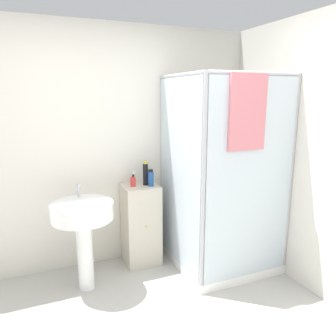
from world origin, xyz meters
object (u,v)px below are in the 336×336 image
(soap_dispenser, at_px, (133,182))
(lotion_bottle_white, at_px, (134,178))
(shampoo_bottle_tall_black, at_px, (145,174))
(shampoo_bottle_blue, at_px, (151,178))
(sink, at_px, (83,222))

(soap_dispenser, bearing_deg, lotion_bottle_white, 66.74)
(shampoo_bottle_tall_black, xyz_separation_m, shampoo_bottle_blue, (0.04, -0.06, -0.04))
(soap_dispenser, relative_size, shampoo_bottle_tall_black, 0.52)
(shampoo_bottle_tall_black, height_order, lotion_bottle_white, shampoo_bottle_tall_black)
(soap_dispenser, distance_m, shampoo_bottle_tall_black, 0.16)
(sink, bearing_deg, soap_dispenser, 25.52)
(shampoo_bottle_tall_black, relative_size, lotion_bottle_white, 1.60)
(lotion_bottle_white, bearing_deg, shampoo_bottle_blue, -50.26)
(shampoo_bottle_blue, distance_m, lotion_bottle_white, 0.21)
(shampoo_bottle_blue, bearing_deg, shampoo_bottle_tall_black, 118.86)
(shampoo_bottle_blue, bearing_deg, lotion_bottle_white, 129.74)
(sink, distance_m, shampoo_bottle_tall_black, 0.82)
(soap_dispenser, xyz_separation_m, shampoo_bottle_blue, (0.17, -0.06, 0.03))
(sink, height_order, shampoo_bottle_tall_black, shampoo_bottle_tall_black)
(shampoo_bottle_tall_black, bearing_deg, sink, -158.72)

